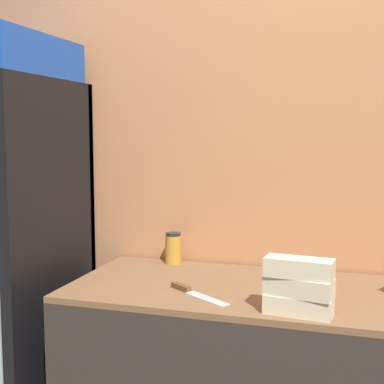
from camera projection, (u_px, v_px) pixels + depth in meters
wall_back at (313, 165)px, 2.45m from camera, size 5.20×0.09×2.70m
sandwich_stack_bottom at (298, 305)px, 1.85m from camera, size 0.24×0.12×0.07m
sandwich_stack_middle at (299, 287)px, 1.84m from camera, size 0.25×0.13×0.07m
sandwich_stack_top at (299, 268)px, 1.84m from camera, size 0.24×0.12×0.07m
chefs_knife at (191, 291)px, 2.10m from camera, size 0.28×0.21×0.02m
condiment_jar at (173, 248)px, 2.57m from camera, size 0.08×0.08×0.15m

